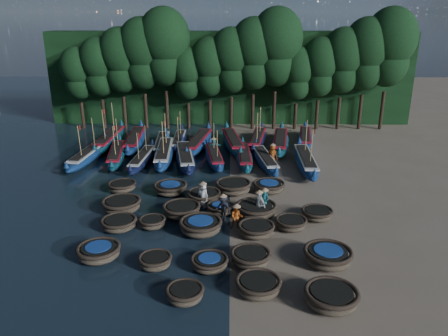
{
  "coord_description": "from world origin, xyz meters",
  "views": [
    {
      "loc": [
        -0.01,
        -26.15,
        11.97
      ],
      "look_at": [
        -0.44,
        3.6,
        1.3
      ],
      "focal_mm": 35.0,
      "sensor_mm": 36.0,
      "label": 1
    }
  ],
  "objects_px": {
    "coracle_21": "(171,188)",
    "long_boat_15": "(257,140)",
    "coracle_17": "(220,208)",
    "long_boat_10": "(135,140)",
    "coracle_7": "(210,262)",
    "coracle_18": "(256,210)",
    "long_boat_11": "(162,144)",
    "long_boat_4": "(185,157)",
    "coracle_8": "(251,257)",
    "long_boat_2": "(142,159)",
    "coracle_23": "(233,187)",
    "coracle_10": "(119,223)",
    "coracle_11": "(152,222)",
    "coracle_16": "(182,210)",
    "coracle_20": "(122,186)",
    "coracle_14": "(291,223)",
    "long_boat_8": "(306,161)",
    "long_boat_16": "(280,142)",
    "coracle_3": "(258,285)",
    "fisherman_0": "(203,194)",
    "coracle_9": "(328,256)",
    "coracle_19": "(317,214)",
    "long_boat_5": "(214,157)",
    "coracle_24": "(269,186)",
    "long_boat_17": "(305,138)",
    "fisherman_1": "(264,201)",
    "coracle_5": "(99,252)",
    "long_boat_13": "(199,142)",
    "long_boat_1": "(116,155)",
    "coracle_6": "(155,261)",
    "fisherman_4": "(259,204)",
    "long_boat_12": "(179,141)",
    "fisherman_2": "(237,216)",
    "coracle_22": "(204,196)",
    "fisherman_5": "(214,146)",
    "long_boat_7": "(265,160)",
    "long_boat_3": "(164,154)",
    "long_boat_14": "(233,142)",
    "coracle_4": "(331,297)",
    "long_boat_6": "(244,157)",
    "coracle_13": "(256,229)",
    "fisherman_3": "(223,207)"
  },
  "relations": [
    {
      "from": "coracle_20",
      "to": "long_boat_11",
      "type": "height_order",
      "value": "long_boat_11"
    },
    {
      "from": "coracle_10",
      "to": "long_boat_1",
      "type": "relative_size",
      "value": 0.3
    },
    {
      "from": "fisherman_3",
      "to": "long_boat_12",
      "type": "bearing_deg",
      "value": 138.64
    },
    {
      "from": "long_boat_10",
      "to": "long_boat_17",
      "type": "height_order",
      "value": "long_boat_10"
    },
    {
      "from": "long_boat_5",
      "to": "fisherman_5",
      "type": "distance_m",
      "value": 2.1
    },
    {
      "from": "coracle_14",
      "to": "long_boat_8",
      "type": "relative_size",
      "value": 0.25
    },
    {
      "from": "coracle_3",
      "to": "long_boat_16",
      "type": "bearing_deg",
      "value": 81.41
    },
    {
      "from": "coracle_19",
      "to": "coracle_21",
      "type": "xyz_separation_m",
      "value": [
        -9.45,
        3.81,
        0.06
      ]
    },
    {
      "from": "coracle_18",
      "to": "long_boat_10",
      "type": "relative_size",
      "value": 0.33
    },
    {
      "from": "coracle_6",
      "to": "coracle_7",
      "type": "height_order",
      "value": "coracle_6"
    },
    {
      "from": "coracle_10",
      "to": "coracle_24",
      "type": "distance_m",
      "value": 10.84
    },
    {
      "from": "coracle_16",
      "to": "long_boat_10",
      "type": "xyz_separation_m",
      "value": [
        -5.96,
        14.95,
        0.15
      ]
    },
    {
      "from": "coracle_11",
      "to": "coracle_16",
      "type": "distance_m",
      "value": 2.2
    },
    {
      "from": "fisherman_1",
      "to": "coracle_7",
      "type": "bearing_deg",
      "value": -78.72
    },
    {
      "from": "coracle_10",
      "to": "long_boat_16",
      "type": "relative_size",
      "value": 0.26
    },
    {
      "from": "coracle_5",
      "to": "fisherman_4",
      "type": "distance_m",
      "value": 9.81
    },
    {
      "from": "long_boat_16",
      "to": "fisherman_2",
      "type": "relative_size",
      "value": 5.3
    },
    {
      "from": "coracle_16",
      "to": "long_boat_17",
      "type": "height_order",
      "value": "long_boat_17"
    },
    {
      "from": "coracle_11",
      "to": "fisherman_4",
      "type": "height_order",
      "value": "fisherman_4"
    },
    {
      "from": "coracle_22",
      "to": "long_boat_7",
      "type": "distance_m",
      "value": 8.62
    },
    {
      "from": "coracle_21",
      "to": "long_boat_15",
      "type": "height_order",
      "value": "long_boat_15"
    },
    {
      "from": "coracle_14",
      "to": "long_boat_17",
      "type": "bearing_deg",
      "value": 78.36
    },
    {
      "from": "coracle_7",
      "to": "fisherman_1",
      "type": "relative_size",
      "value": 1.19
    },
    {
      "from": "long_boat_6",
      "to": "long_boat_17",
      "type": "height_order",
      "value": "long_boat_17"
    },
    {
      "from": "coracle_4",
      "to": "coracle_16",
      "type": "height_order",
      "value": "coracle_4"
    },
    {
      "from": "long_boat_3",
      "to": "long_boat_14",
      "type": "distance_m",
      "value": 6.91
    },
    {
      "from": "coracle_23",
      "to": "coracle_10",
      "type": "bearing_deg",
      "value": -140.41
    },
    {
      "from": "coracle_8",
      "to": "long_boat_2",
      "type": "distance_m",
      "value": 17.29
    },
    {
      "from": "long_boat_15",
      "to": "fisherman_1",
      "type": "height_order",
      "value": "long_boat_15"
    },
    {
      "from": "long_boat_8",
      "to": "long_boat_2",
      "type": "bearing_deg",
      "value": 178.33
    },
    {
      "from": "coracle_5",
      "to": "long_boat_13",
      "type": "relative_size",
      "value": 0.3
    },
    {
      "from": "long_boat_2",
      "to": "long_boat_4",
      "type": "xyz_separation_m",
      "value": [
        3.52,
        0.32,
        0.08
      ]
    },
    {
      "from": "coracle_16",
      "to": "coracle_19",
      "type": "bearing_deg",
      "value": -1.77
    },
    {
      "from": "long_boat_12",
      "to": "fisherman_2",
      "type": "distance_m",
      "value": 17.44
    },
    {
      "from": "coracle_18",
      "to": "long_boat_3",
      "type": "height_order",
      "value": "long_boat_3"
    },
    {
      "from": "coracle_22",
      "to": "long_boat_5",
      "type": "xyz_separation_m",
      "value": [
        0.41,
        8.18,
        0.07
      ]
    },
    {
      "from": "long_boat_3",
      "to": "long_boat_7",
      "type": "distance_m",
      "value": 8.6
    },
    {
      "from": "long_boat_11",
      "to": "long_boat_4",
      "type": "bearing_deg",
      "value": -61.56
    },
    {
      "from": "coracle_13",
      "to": "coracle_20",
      "type": "xyz_separation_m",
      "value": [
        -9.1,
        6.39,
        -0.03
      ]
    },
    {
      "from": "long_boat_6",
      "to": "fisherman_4",
      "type": "height_order",
      "value": "fisherman_4"
    },
    {
      "from": "coracle_17",
      "to": "long_boat_10",
      "type": "height_order",
      "value": "long_boat_10"
    },
    {
      "from": "coracle_23",
      "to": "coracle_19",
      "type": "bearing_deg",
      "value": -38.37
    },
    {
      "from": "long_boat_4",
      "to": "coracle_23",
      "type": "bearing_deg",
      "value": -66.91
    },
    {
      "from": "coracle_21",
      "to": "coracle_3",
      "type": "bearing_deg",
      "value": -64.43
    },
    {
      "from": "long_boat_5",
      "to": "long_boat_7",
      "type": "height_order",
      "value": "long_boat_5"
    },
    {
      "from": "coracle_7",
      "to": "coracle_18",
      "type": "xyz_separation_m",
      "value": [
        2.61,
        5.88,
        0.12
      ]
    },
    {
      "from": "fisherman_0",
      "to": "coracle_9",
      "type": "bearing_deg",
      "value": -8.71
    },
    {
      "from": "coracle_22",
      "to": "coracle_9",
      "type": "bearing_deg",
      "value": -48.68
    },
    {
      "from": "coracle_11",
      "to": "long_boat_5",
      "type": "bearing_deg",
      "value": 74.95
    },
    {
      "from": "coracle_9",
      "to": "coracle_13",
      "type": "xyz_separation_m",
      "value": [
        -3.41,
        2.94,
        -0.07
      ]
    }
  ]
}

